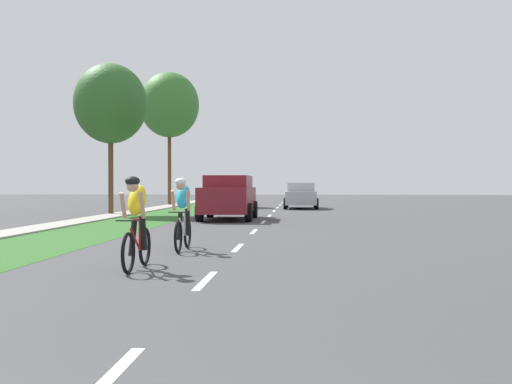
# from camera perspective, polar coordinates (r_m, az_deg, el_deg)

# --- Properties ---
(ground_plane) EXTENTS (120.00, 120.00, 0.00)m
(ground_plane) POSITION_cam_1_polar(r_m,az_deg,el_deg) (21.42, 0.41, -3.12)
(ground_plane) COLOR #424244
(grass_verge) EXTENTS (2.96, 70.00, 0.01)m
(grass_verge) POSITION_cam_1_polar(r_m,az_deg,el_deg) (22.30, -12.34, -2.98)
(grass_verge) COLOR #2D6026
(grass_verge) RESTS_ON ground_plane
(sidewalk_concrete) EXTENTS (1.25, 70.00, 0.10)m
(sidewalk_concrete) POSITION_cam_1_polar(r_m,az_deg,el_deg) (22.99, -17.38, -2.88)
(sidewalk_concrete) COLOR #9E998E
(sidewalk_concrete) RESTS_ON ground_plane
(lane_markings_center) EXTENTS (0.12, 53.13, 0.01)m
(lane_markings_center) POSITION_cam_1_polar(r_m,az_deg,el_deg) (25.41, 1.01, -2.50)
(lane_markings_center) COLOR white
(lane_markings_center) RESTS_ON ground_plane
(cyclist_lead) EXTENTS (0.42, 1.72, 1.58)m
(cyclist_lead) POSITION_cam_1_polar(r_m,az_deg,el_deg) (10.42, -11.18, -2.77)
(cyclist_lead) COLOR black
(cyclist_lead) RESTS_ON ground_plane
(cyclist_trailing) EXTENTS (0.42, 1.72, 1.58)m
(cyclist_trailing) POSITION_cam_1_polar(r_m,az_deg,el_deg) (13.26, -6.90, -2.01)
(cyclist_trailing) COLOR black
(cyclist_trailing) RESTS_ON ground_plane
(suv_maroon) EXTENTS (2.15, 4.70, 1.79)m
(suv_maroon) POSITION_cam_1_polar(r_m,az_deg,el_deg) (24.70, -2.61, -0.41)
(suv_maroon) COLOR maroon
(suv_maroon) RESTS_ON ground_plane
(sedan_silver) EXTENTS (1.98, 4.30, 1.52)m
(sedan_silver) POSITION_cam_1_polar(r_m,az_deg,el_deg) (35.85, 4.25, -0.33)
(sedan_silver) COLOR #A5A8AD
(sedan_silver) RESTS_ON ground_plane
(street_tree_near) EXTENTS (3.43, 3.43, 7.14)m
(street_tree_near) POSITION_cam_1_polar(r_m,az_deg,el_deg) (29.72, -13.51, 8.06)
(street_tree_near) COLOR brown
(street_tree_near) RESTS_ON ground_plane
(street_tree_far) EXTENTS (4.02, 4.02, 9.04)m
(street_tree_far) POSITION_cam_1_polar(r_m,az_deg,el_deg) (41.94, -8.15, 8.10)
(street_tree_far) COLOR brown
(street_tree_far) RESTS_ON ground_plane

